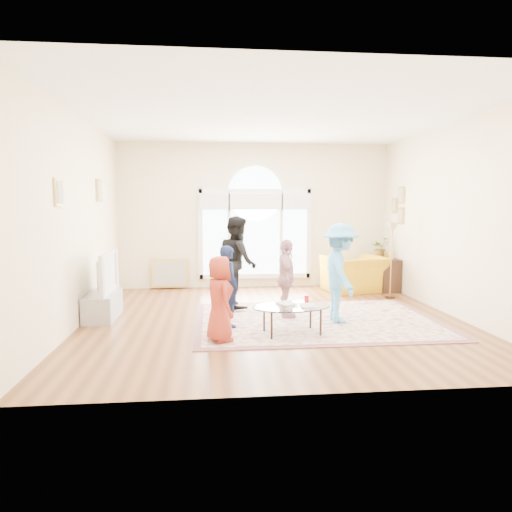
{
  "coord_description": "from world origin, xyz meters",
  "views": [
    {
      "loc": [
        -0.99,
        -7.18,
        1.82
      ],
      "look_at": [
        -0.25,
        0.3,
        1.0
      ],
      "focal_mm": 32.0,
      "sensor_mm": 36.0,
      "label": 1
    }
  ],
  "objects": [
    {
      "name": "ground",
      "position": [
        0.0,
        0.0,
        0.0
      ],
      "size": [
        6.0,
        6.0,
        0.0
      ],
      "primitive_type": "plane",
      "color": "#533018",
      "rests_on": "ground"
    },
    {
      "name": "room_shell",
      "position": [
        0.01,
        2.83,
        1.57
      ],
      "size": [
        6.0,
        6.0,
        6.0
      ],
      "color": "beige",
      "rests_on": "ground"
    },
    {
      "name": "area_rug",
      "position": [
        0.66,
        -0.19,
        0.01
      ],
      "size": [
        3.6,
        2.6,
        0.02
      ],
      "primitive_type": "cube",
      "color": "beige",
      "rests_on": "ground"
    },
    {
      "name": "rug_border",
      "position": [
        0.66,
        -0.19,
        0.01
      ],
      "size": [
        3.8,
        2.8,
        0.01
      ],
      "primitive_type": "cube",
      "color": "#814E55",
      "rests_on": "ground"
    },
    {
      "name": "tv_console",
      "position": [
        -2.75,
        0.3,
        0.21
      ],
      "size": [
        0.45,
        1.0,
        0.42
      ],
      "primitive_type": "cube",
      "color": "#979A9F",
      "rests_on": "ground"
    },
    {
      "name": "television",
      "position": [
        -2.74,
        0.3,
        0.75
      ],
      "size": [
        0.18,
        1.15,
        0.66
      ],
      "color": "black",
      "rests_on": "tv_console"
    },
    {
      "name": "coffee_table",
      "position": [
        0.14,
        -0.94,
        0.4
      ],
      "size": [
        1.2,
        0.86,
        0.54
      ],
      "rotation": [
        0.0,
        0.0,
        0.14
      ],
      "color": "silver",
      "rests_on": "ground"
    },
    {
      "name": "armchair",
      "position": [
        2.05,
        2.2,
        0.38
      ],
      "size": [
        1.36,
        1.25,
        0.76
      ],
      "primitive_type": "imported",
      "rotation": [
        0.0,
        0.0,
        3.36
      ],
      "color": "gold",
      "rests_on": "ground"
    },
    {
      "name": "side_cabinet",
      "position": [
        2.78,
        2.14,
        0.35
      ],
      "size": [
        0.4,
        0.5,
        0.7
      ],
      "primitive_type": "cube",
      "color": "black",
      "rests_on": "ground"
    },
    {
      "name": "floor_lamp",
      "position": [
        2.55,
        1.43,
        1.28
      ],
      "size": [
        0.28,
        0.28,
        1.51
      ],
      "color": "black",
      "rests_on": "ground"
    },
    {
      "name": "plant_pedestal",
      "position": [
        2.7,
        2.44,
        0.35
      ],
      "size": [
        0.2,
        0.2,
        0.7
      ],
      "primitive_type": "cylinder",
      "color": "white",
      "rests_on": "ground"
    },
    {
      "name": "potted_plant",
      "position": [
        2.7,
        2.44,
        0.92
      ],
      "size": [
        0.5,
        0.47,
        0.44
      ],
      "primitive_type": "imported",
      "rotation": [
        0.0,
        0.0,
        0.4
      ],
      "color": "#33722D",
      "rests_on": "plant_pedestal"
    },
    {
      "name": "leaning_picture",
      "position": [
        -1.9,
        2.9,
        0.0
      ],
      "size": [
        0.8,
        0.14,
        0.62
      ],
      "primitive_type": "cube",
      "rotation": [
        -0.14,
        0.0,
        0.0
      ],
      "color": "tan",
      "rests_on": "ground"
    },
    {
      "name": "child_red",
      "position": [
        -0.89,
        -1.18,
        0.59
      ],
      "size": [
        0.53,
        0.65,
        1.15
      ],
      "primitive_type": "imported",
      "rotation": [
        0.0,
        0.0,
        1.9
      ],
      "color": "#A13021",
      "rests_on": "area_rug"
    },
    {
      "name": "child_navy",
      "position": [
        -0.74,
        -0.46,
        0.63
      ],
      "size": [
        0.45,
        0.53,
        1.22
      ],
      "primitive_type": "imported",
      "rotation": [
        0.0,
        0.0,
        1.98
      ],
      "color": "#111A3A",
      "rests_on": "area_rug"
    },
    {
      "name": "child_black",
      "position": [
        -0.52,
        0.86,
        0.83
      ],
      "size": [
        0.75,
        0.89,
        1.63
      ],
      "primitive_type": "imported",
      "rotation": [
        0.0,
        0.0,
        1.75
      ],
      "color": "black",
      "rests_on": "area_rug"
    },
    {
      "name": "child_pink",
      "position": [
        0.22,
        0.04,
        0.65
      ],
      "size": [
        0.37,
        0.77,
        1.27
      ],
      "primitive_type": "imported",
      "rotation": [
        0.0,
        0.0,
        1.49
      ],
      "color": "#D3989E",
      "rests_on": "area_rug"
    },
    {
      "name": "child_blue",
      "position": [
        1.0,
        -0.35,
        0.79
      ],
      "size": [
        0.59,
        1.0,
        1.55
      ],
      "primitive_type": "imported",
      "rotation": [
        0.0,
        0.0,
        1.56
      ],
      "color": "#5AB1F2",
      "rests_on": "area_rug"
    }
  ]
}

